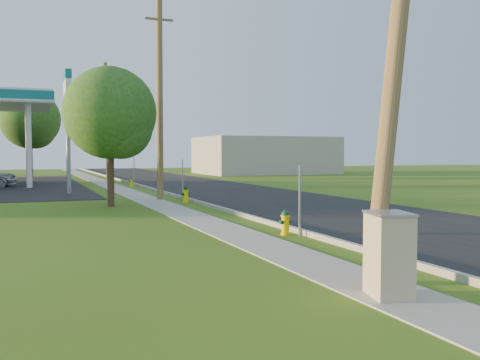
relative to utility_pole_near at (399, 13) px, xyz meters
name	(u,v)px	position (x,y,z in m)	size (l,w,h in m)	color
ground_plane	(388,268)	(0.60, 1.00, -4.80)	(140.00, 140.00, 0.00)	#345111
road	(324,209)	(5.10, 11.00, -4.79)	(8.00, 120.00, 0.02)	black
curb	(232,212)	(1.10, 11.00, -4.73)	(0.15, 120.00, 0.15)	#99988D
sidewalk	(188,216)	(-0.65, 11.00, -4.79)	(1.50, 120.00, 0.03)	gray
utility_pole_near	(399,13)	(0.00, 0.00, 0.00)	(1.40, 0.32, 9.48)	brown
utility_pole_mid	(160,99)	(0.00, 18.00, 0.15)	(1.40, 0.32, 9.80)	brown
utility_pole_far	(107,122)	(0.00, 36.00, 0.00)	(1.40, 0.32, 9.50)	brown
sign_post_near	(300,201)	(0.85, 5.20, -3.80)	(0.05, 0.04, 2.00)	gray
sign_post_mid	(183,180)	(0.85, 17.00, -3.80)	(0.05, 0.04, 2.00)	gray
sign_post_far	(134,172)	(0.85, 29.20, -3.80)	(0.05, 0.04, 2.00)	gray
price_pylon	(67,97)	(-3.90, 23.50, 0.63)	(0.34, 2.04, 6.85)	gray
distant_building	(265,155)	(18.60, 46.00, -2.80)	(14.00, 10.00, 4.00)	#A2998B
tree_verge	(113,117)	(-2.66, 15.52, -0.93)	(3.97, 3.97, 6.02)	#3C281C
tree_lot	(31,122)	(-5.54, 42.46, 0.23)	(5.16, 5.16, 7.82)	#3C281C
hydrant_near	(285,222)	(0.62, 5.62, -4.44)	(0.38, 0.34, 0.73)	#F1BB00
hydrant_mid	(186,194)	(0.77, 16.17, -4.42)	(0.40, 0.36, 0.78)	#FBE200
hydrant_far	(131,182)	(0.53, 28.51, -4.46)	(0.36, 0.32, 0.69)	yellow
utility_cabinet	(389,255)	(-0.83, -0.88, -4.11)	(0.80, 0.94, 1.39)	tan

